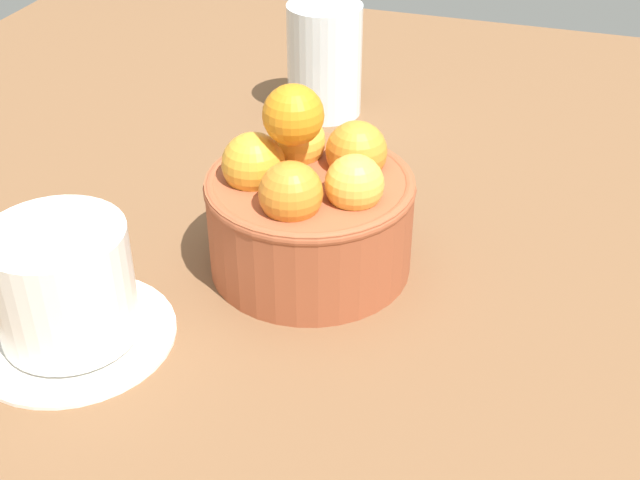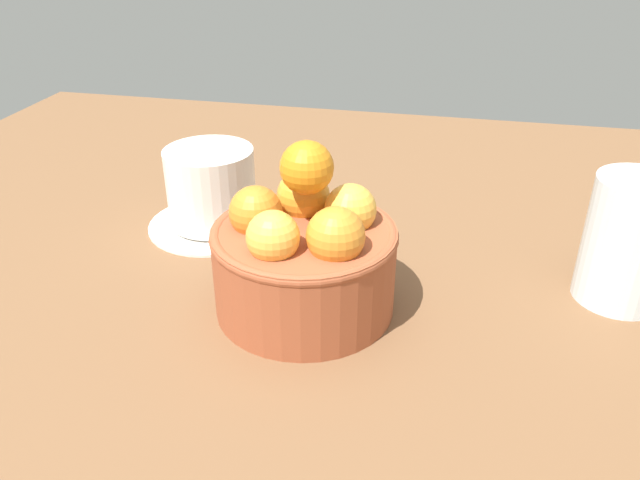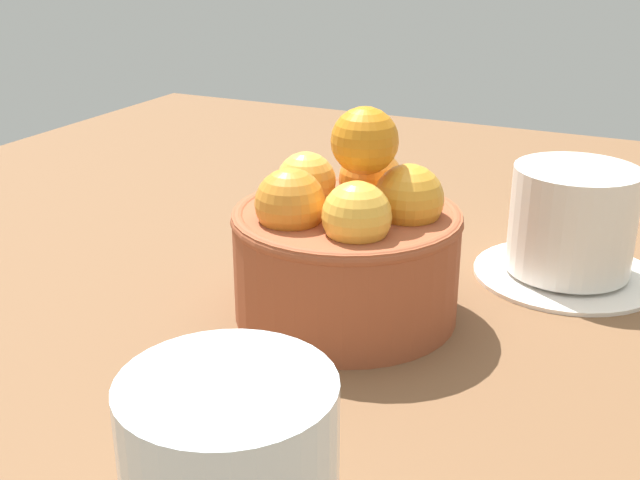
{
  "view_description": "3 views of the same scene",
  "coord_description": "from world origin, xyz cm",
  "views": [
    {
      "loc": [
        48.62,
        16.48,
        36.63
      ],
      "look_at": [
        1.45,
        1.22,
        3.39
      ],
      "focal_mm": 47.48,
      "sensor_mm": 36.0,
      "label": 1
    },
    {
      "loc": [
        -10.54,
        42.35,
        30.4
      ],
      "look_at": [
        -0.86,
        -1.97,
        5.4
      ],
      "focal_mm": 35.31,
      "sensor_mm": 36.0,
      "label": 2
    },
    {
      "loc": [
        -44.25,
        -19.3,
        24.47
      ],
      "look_at": [
        -1.1,
        1.38,
        5.49
      ],
      "focal_mm": 44.9,
      "sensor_mm": 36.0,
      "label": 3
    }
  ],
  "objects": [
    {
      "name": "water_glass",
      "position": [
        -25.74,
        -7.12,
        5.44
      ],
      "size": [
        7.28,
        7.28,
        10.88
      ],
      "primitive_type": "cylinder",
      "color": "silver",
      "rests_on": "ground_plane"
    },
    {
      "name": "terracotta_bowl",
      "position": [
        -0.02,
        -0.06,
        5.06
      ],
      "size": [
        14.95,
        14.95,
        14.18
      ],
      "color": "#9E4C2D",
      "rests_on": "ground_plane"
    },
    {
      "name": "coffee_cup",
      "position": [
        12.71,
        -12.3,
        3.85
      ],
      "size": [
        13.51,
        13.51,
        8.36
      ],
      "color": "white",
      "rests_on": "ground_plane"
    },
    {
      "name": "ground_plane",
      "position": [
        0.0,
        0.0,
        -1.96
      ],
      "size": [
        114.66,
        109.12,
        3.92
      ],
      "primitive_type": "cube",
      "color": "brown"
    }
  ]
}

